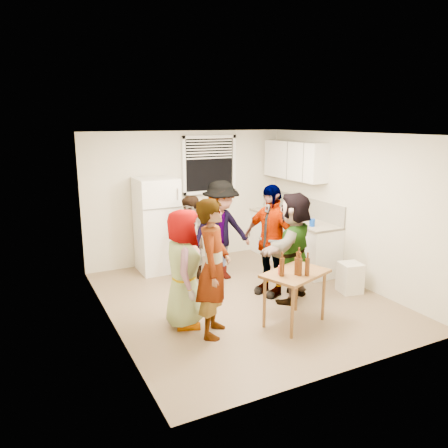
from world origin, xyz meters
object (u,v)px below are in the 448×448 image
refrigerator (157,225)px  wine_bottle (273,209)px  beer_bottle_counter (296,220)px  red_cup (281,274)px  guest_grey (185,324)px  blue_cup (312,226)px  guest_back_left (194,281)px  trash_bin (350,277)px  guest_orange (292,299)px  guest_back_right (221,278)px  guest_stripe (214,333)px  guest_black (269,293)px  serving_table (294,323)px  kettle (288,216)px  beer_bottle_table (282,276)px

refrigerator → wine_bottle: (2.50, 0.06, 0.05)m
beer_bottle_counter → red_cup: 2.51m
refrigerator → red_cup: bearing=-75.7°
red_cup → guest_grey: (-1.12, 0.61, -0.73)m
blue_cup → guest_back_left: 2.24m
trash_bin → guest_orange: size_ratio=0.29×
guest_back_right → blue_cup: bearing=-25.0°
refrigerator → guest_stripe: refrigerator is taller
trash_bin → guest_black: 1.32m
guest_back_left → guest_black: guest_back_left is taller
trash_bin → blue_cup: bearing=96.2°
guest_stripe → guest_black: guest_black is taller
red_cup → guest_black: bearing=64.7°
blue_cup → red_cup: size_ratio=1.17×
refrigerator → trash_bin: (2.40, -2.39, -0.60)m
refrigerator → guest_grey: size_ratio=1.07×
blue_cup → guest_back_right: size_ratio=0.08×
serving_table → guest_back_left: size_ratio=0.59×
red_cup → guest_black: 1.36m
kettle → red_cup: kettle is taller
kettle → blue_cup: size_ratio=2.00×
beer_bottle_counter → guest_black: bearing=-141.7°
trash_bin → guest_back_right: trash_bin is taller
guest_stripe → guest_orange: 1.63m
kettle → guest_orange: size_ratio=0.16×
kettle → blue_cup: (-0.10, -0.87, 0.00)m
kettle → guest_back_left: kettle is taller
guest_back_right → trash_bin: bearing=-46.9°
wine_bottle → guest_orange: (-1.08, -2.26, -0.90)m
blue_cup → guest_black: size_ratio=0.08×
guest_grey → guest_stripe: size_ratio=0.90×
blue_cup → guest_orange: 1.45m
kettle → guest_back_right: bearing=-169.7°
serving_table → guest_grey: serving_table is taller
refrigerator → red_cup: (0.74, -2.89, -0.12)m
beer_bottle_counter → guest_black: size_ratio=0.13×
beer_bottle_counter → blue_cup: beer_bottle_counter is taller
red_cup → guest_black: size_ratio=0.06×
refrigerator → blue_cup: 2.75m
kettle → serving_table: bearing=-122.8°
refrigerator → wine_bottle: bearing=1.3°
trash_bin → guest_back_left: (-2.04, 1.57, -0.25)m
wine_bottle → serving_table: 3.47m
refrigerator → guest_back_right: (0.83, -0.92, -0.85)m
refrigerator → beer_bottle_table: refrigerator is taller
refrigerator → guest_back_right: size_ratio=0.99×
serving_table → red_cup: 0.76m
trash_bin → guest_orange: (-0.99, 0.19, -0.25)m
red_cup → guest_grey: 1.47m
serving_table → guest_orange: size_ratio=0.52×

